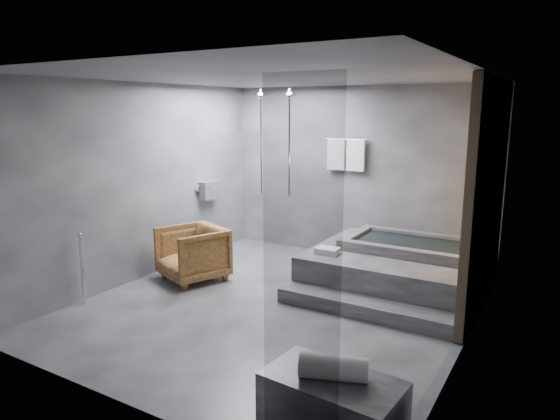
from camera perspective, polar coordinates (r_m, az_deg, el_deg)
The scene contains 7 objects.
room at distance 6.00m, azimuth 4.10°, elevation 4.73°, with size 5.00×5.04×2.82m.
tub_deck at distance 7.18m, azimuth 13.01°, elevation -6.52°, with size 2.20×2.00×0.50m, color #363639.
tub_step at distance 6.19m, azimuth 9.52°, elevation -10.94°, with size 2.20×0.36×0.18m, color #363639.
concrete_bench at distance 4.07m, azimuth 5.99°, elevation -21.37°, with size 1.03×0.57×0.46m, color #2F2F31.
driftwood_chair at distance 7.33m, azimuth -9.97°, elevation -4.90°, with size 0.83×0.85×0.78m, color #492B12.
rolled_towel at distance 3.89m, azimuth 6.14°, elevation -17.49°, with size 0.18×0.18×0.51m, color silver.
deck_towel at distance 6.84m, azimuth 5.43°, elevation -4.65°, with size 0.30×0.22×0.08m, color white.
Camera 1 is at (3.06, -5.09, 2.43)m, focal length 32.00 mm.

